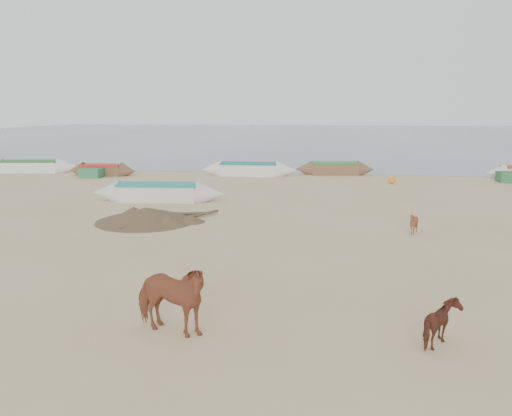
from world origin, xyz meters
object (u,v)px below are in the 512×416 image
at_px(cow_adult, 170,299).
at_px(calf_right, 443,324).
at_px(calf_front, 414,223).
at_px(near_canoe, 158,192).

relative_size(cow_adult, calf_right, 2.02).
height_order(calf_front, calf_right, calf_right).
relative_size(cow_adult, calf_front, 2.21).
bearing_deg(near_canoe, cow_adult, -73.74).
relative_size(calf_right, near_canoe, 0.13).
bearing_deg(cow_adult, near_canoe, 36.07).
bearing_deg(near_canoe, calf_front, -28.14).
relative_size(cow_adult, near_canoe, 0.27).
height_order(calf_front, near_canoe, near_canoe).
xyz_separation_m(cow_adult, calf_right, (5.24, 0.23, -0.31)).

